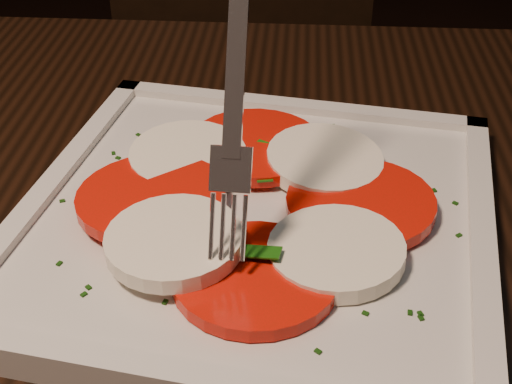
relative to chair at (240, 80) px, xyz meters
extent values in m
cube|color=black|center=(-0.02, -0.70, 0.20)|extent=(1.20, 0.80, 0.04)
cube|color=black|center=(0.00, -0.09, -0.08)|extent=(0.44, 0.44, 0.04)
cylinder|color=black|center=(-0.17, -0.27, -0.33)|extent=(0.04, 0.04, 0.41)
cylinder|color=black|center=(0.19, -0.26, -0.33)|extent=(0.04, 0.04, 0.41)
cylinder|color=black|center=(-0.18, 0.09, -0.33)|extent=(0.04, 0.04, 0.41)
cylinder|color=black|center=(0.18, 0.10, -0.33)|extent=(0.04, 0.04, 0.41)
cube|color=silver|center=(0.07, -0.65, 0.22)|extent=(0.33, 0.33, 0.01)
cylinder|color=red|center=(0.07, -0.72, 0.24)|extent=(0.09, 0.09, 0.01)
cylinder|color=white|center=(0.11, -0.70, 0.24)|extent=(0.08, 0.08, 0.01)
cylinder|color=red|center=(0.13, -0.65, 0.24)|extent=(0.09, 0.09, 0.01)
cylinder|color=white|center=(0.11, -0.60, 0.24)|extent=(0.08, 0.08, 0.02)
cylinder|color=red|center=(0.06, -0.59, 0.24)|extent=(0.09, 0.09, 0.01)
cylinder|color=white|center=(0.02, -0.61, 0.24)|extent=(0.08, 0.08, 0.01)
cylinder|color=red|center=(0.00, -0.66, 0.24)|extent=(0.09, 0.09, 0.01)
cylinder|color=white|center=(0.02, -0.70, 0.24)|extent=(0.08, 0.08, 0.01)
cube|color=#18560E|center=(0.04, -0.70, 0.24)|extent=(0.04, 0.03, 0.00)
cube|color=#18560E|center=(0.06, -0.61, 0.24)|extent=(0.03, 0.05, 0.00)
cube|color=#18560E|center=(0.07, -0.61, 0.24)|extent=(0.04, 0.02, 0.00)
cube|color=#18560E|center=(0.07, -0.61, 0.24)|extent=(0.02, 0.04, 0.00)
cube|color=#18560E|center=(0.04, -0.63, 0.24)|extent=(0.03, 0.01, 0.00)
cube|color=#18560E|center=(0.02, -0.64, 0.24)|extent=(0.03, 0.03, 0.00)
cube|color=#18560E|center=(0.02, -0.64, 0.24)|extent=(0.04, 0.02, 0.00)
cube|color=#18560E|center=(0.06, -0.71, 0.24)|extent=(0.05, 0.02, 0.01)
cube|color=#11380A|center=(0.02, -0.74, 0.23)|extent=(0.00, 0.00, 0.00)
cube|color=#11380A|center=(0.13, -0.57, 0.23)|extent=(0.00, 0.00, 0.00)
cube|color=#11380A|center=(-0.02, -0.74, 0.23)|extent=(0.00, 0.00, 0.00)
cube|color=#11380A|center=(0.00, -0.58, 0.23)|extent=(0.00, 0.00, 0.00)
cube|color=#11380A|center=(0.07, -0.76, 0.23)|extent=(0.00, 0.00, 0.00)
cube|color=#11380A|center=(0.05, -0.54, 0.23)|extent=(0.00, 0.00, 0.00)
cube|color=#11380A|center=(0.19, -0.67, 0.23)|extent=(0.00, 0.00, 0.00)
cube|color=#11380A|center=(0.10, -0.77, 0.23)|extent=(0.00, 0.00, 0.00)
cube|color=#11380A|center=(0.15, -0.74, 0.23)|extent=(0.00, 0.00, 0.00)
cube|color=#11380A|center=(0.03, -0.56, 0.23)|extent=(0.00, 0.00, 0.00)
cube|color=#11380A|center=(0.07, -0.56, 0.23)|extent=(0.00, 0.00, 0.00)
cube|color=#11380A|center=(0.07, -0.55, 0.23)|extent=(0.00, 0.00, 0.00)
cube|color=#11380A|center=(0.16, -0.74, 0.23)|extent=(0.00, 0.00, 0.00)
cube|color=#11380A|center=(0.13, -0.74, 0.23)|extent=(0.00, 0.00, 0.00)
cube|color=#11380A|center=(0.13, -0.59, 0.23)|extent=(0.00, 0.00, 0.00)
cube|color=#11380A|center=(0.14, -0.71, 0.23)|extent=(0.00, 0.00, 0.00)
cube|color=#11380A|center=(0.12, -0.54, 0.23)|extent=(0.00, 0.00, 0.00)
cube|color=#11380A|center=(0.16, -0.74, 0.23)|extent=(0.00, 0.00, 0.00)
cube|color=#11380A|center=(-0.03, -0.57, 0.23)|extent=(0.00, 0.00, 0.00)
cube|color=#11380A|center=(-0.04, -0.71, 0.23)|extent=(0.00, 0.00, 0.00)
cube|color=#11380A|center=(-0.03, -0.60, 0.23)|extent=(0.00, 0.00, 0.00)
cube|color=#11380A|center=(0.07, -0.55, 0.23)|extent=(0.00, 0.00, 0.00)
cube|color=#11380A|center=(0.19, -0.64, 0.23)|extent=(0.00, 0.00, 0.00)
cube|color=#11380A|center=(0.18, -0.62, 0.23)|extent=(0.00, 0.00, 0.00)
cube|color=#11380A|center=(-0.06, -0.65, 0.23)|extent=(0.00, 0.00, 0.00)
cube|color=#11380A|center=(0.17, -0.64, 0.23)|extent=(0.00, 0.00, 0.00)
cube|color=#11380A|center=(-0.02, -0.73, 0.23)|extent=(0.00, 0.00, 0.00)
cube|color=#11380A|center=(-0.04, -0.59, 0.23)|extent=(0.00, 0.00, 0.00)
cube|color=#11380A|center=(-0.04, -0.65, 0.23)|extent=(0.00, 0.00, 0.00)
camera|label=1|loc=(0.09, -1.01, 0.50)|focal=50.00mm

